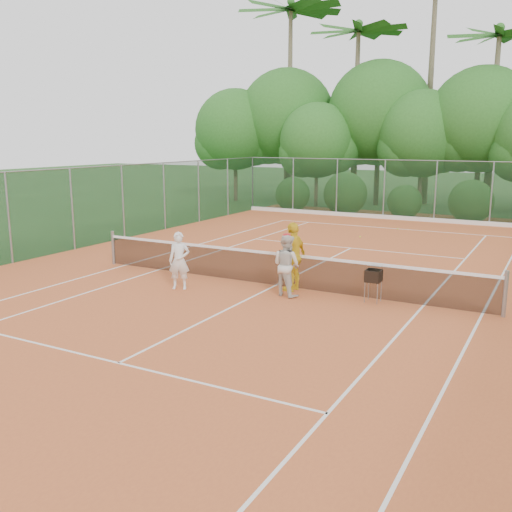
{
  "coord_description": "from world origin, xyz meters",
  "views": [
    {
      "loc": [
        6.95,
        -13.86,
        4.08
      ],
      "look_at": [
        0.05,
        -1.2,
        1.1
      ],
      "focal_mm": 40.0,
      "sensor_mm": 36.0,
      "label": 1
    }
  ],
  "objects_px": {
    "player_center_grp": "(286,265)",
    "player_yellow": "(293,257)",
    "player_white": "(179,261)",
    "ball_hopper": "(374,276)"
  },
  "relations": [
    {
      "from": "player_center_grp",
      "to": "player_yellow",
      "type": "height_order",
      "value": "player_yellow"
    },
    {
      "from": "player_white",
      "to": "ball_hopper",
      "type": "height_order",
      "value": "player_white"
    },
    {
      "from": "player_yellow",
      "to": "player_white",
      "type": "bearing_deg",
      "value": -58.86
    },
    {
      "from": "player_white",
      "to": "player_yellow",
      "type": "relative_size",
      "value": 0.84
    },
    {
      "from": "ball_hopper",
      "to": "player_center_grp",
      "type": "bearing_deg",
      "value": -148.07
    },
    {
      "from": "player_white",
      "to": "player_yellow",
      "type": "bearing_deg",
      "value": 1.12
    },
    {
      "from": "player_yellow",
      "to": "player_center_grp",
      "type": "bearing_deg",
      "value": 12.01
    },
    {
      "from": "player_center_grp",
      "to": "player_yellow",
      "type": "bearing_deg",
      "value": 96.4
    },
    {
      "from": "player_white",
      "to": "player_center_grp",
      "type": "bearing_deg",
      "value": -9.16
    },
    {
      "from": "player_white",
      "to": "player_yellow",
      "type": "xyz_separation_m",
      "value": [
        2.8,
        1.34,
        0.15
      ]
    }
  ]
}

